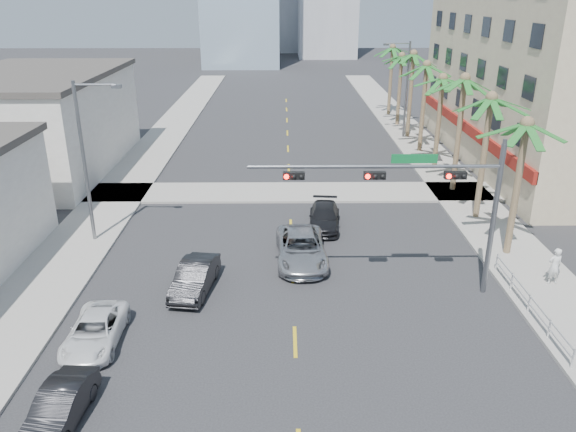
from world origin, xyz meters
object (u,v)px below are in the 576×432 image
object	(u,v)px
car_parked_far	(95,331)
car_lane_left	(195,277)
traffic_signal_mast	(425,192)
car_lane_right	(324,217)
pedestrian	(555,266)
car_parked_mid	(60,407)
car_lane_center	(301,248)

from	to	relation	value
car_parked_far	car_lane_left	world-z (taller)	car_lane_left
traffic_signal_mast	car_lane_right	xyz separation A→B (m)	(-3.78, 7.96, -4.42)
traffic_signal_mast	pedestrian	bearing A→B (deg)	4.72
car_lane_right	car_parked_mid	bearing A→B (deg)	-115.54
car_parked_far	car_lane_center	size ratio (longest dim) A/B	0.78
traffic_signal_mast	car_parked_far	xyz separation A→B (m)	(-13.81, -4.01, -4.47)
car_parked_mid	car_lane_center	size ratio (longest dim) A/B	0.69
car_lane_center	car_parked_far	bearing A→B (deg)	-141.02
traffic_signal_mast	car_lane_right	bearing A→B (deg)	115.43
car_lane_left	car_lane_right	world-z (taller)	car_lane_left
traffic_signal_mast	car_lane_center	distance (m)	7.60
car_lane_center	pedestrian	bearing A→B (deg)	-14.96
car_parked_mid	car_parked_far	xyz separation A→B (m)	(-0.23, 4.46, -0.03)
car_parked_far	car_lane_center	world-z (taller)	car_lane_center
car_parked_far	pedestrian	bearing A→B (deg)	11.24
car_lane_right	pedestrian	size ratio (longest dim) A/B	2.38
traffic_signal_mast	car_parked_far	world-z (taller)	traffic_signal_mast
car_lane_right	pedestrian	world-z (taller)	pedestrian
car_lane_center	car_lane_right	world-z (taller)	car_lane_center
car_lane_center	car_lane_right	distance (m)	4.86
car_lane_left	car_lane_right	bearing A→B (deg)	56.84
car_lane_center	car_lane_right	bearing A→B (deg)	69.89
car_parked_far	pedestrian	world-z (taller)	pedestrian
car_parked_mid	pedestrian	world-z (taller)	pedestrian
car_lane_left	pedestrian	xyz separation A→B (m)	(17.11, 0.23, 0.38)
car_parked_far	car_lane_left	xyz separation A→B (m)	(3.38, 4.33, 0.11)
car_lane_right	pedestrian	xyz separation A→B (m)	(10.46, -7.41, 0.44)
car_lane_left	car_parked_mid	bearing A→B (deg)	-101.87
car_lane_center	pedestrian	size ratio (longest dim) A/B	2.93
traffic_signal_mast	car_parked_far	bearing A→B (deg)	-163.82
car_lane_left	car_lane_center	distance (m)	5.95
car_parked_mid	car_lane_right	bearing A→B (deg)	63.26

